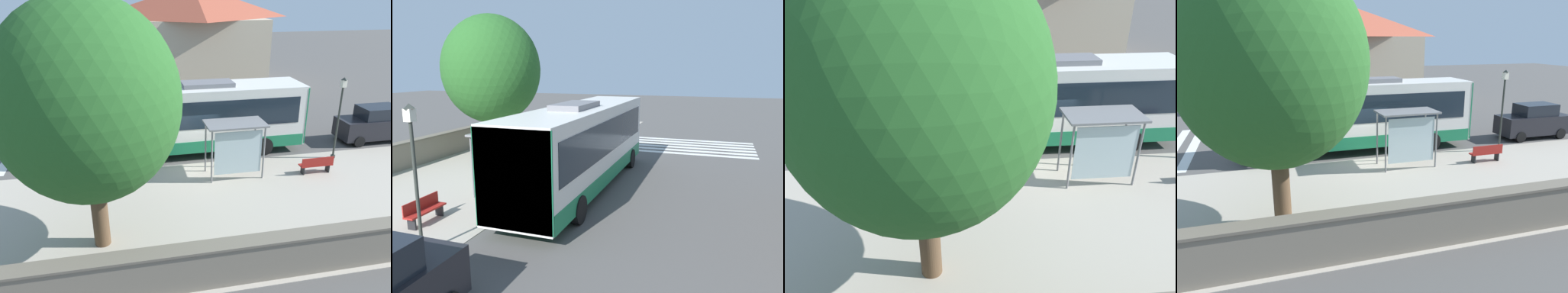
% 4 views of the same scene
% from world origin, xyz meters
% --- Properties ---
extents(ground_plane, '(120.00, 120.00, 0.00)m').
position_xyz_m(ground_plane, '(0.00, 0.00, 0.00)').
color(ground_plane, '#514F4C').
rests_on(ground_plane, ground).
extents(sidewalk_plaza, '(9.00, 44.00, 0.02)m').
position_xyz_m(sidewalk_plaza, '(-4.50, 0.00, 0.01)').
color(sidewalk_plaza, '#ADA393').
rests_on(sidewalk_plaza, ground).
extents(crosswalk_stripes, '(9.00, 5.25, 0.01)m').
position_xyz_m(crosswalk_stripes, '(5.00, 10.96, 0.00)').
color(crosswalk_stripes, silver).
rests_on(crosswalk_stripes, ground).
extents(bus, '(2.66, 12.14, 3.87)m').
position_xyz_m(bus, '(1.57, -0.10, 1.99)').
color(bus, silver).
rests_on(bus, ground).
extents(bus_shelter, '(1.55, 2.77, 2.65)m').
position_xyz_m(bus_shelter, '(-1.75, -1.57, 2.15)').
color(bus_shelter, slate).
rests_on(bus_shelter, ground).
extents(pedestrian, '(0.34, 0.22, 1.68)m').
position_xyz_m(pedestrian, '(-0.01, 4.65, 0.99)').
color(pedestrian, '#2D3347').
rests_on(pedestrian, ground).
extents(shade_tree, '(5.75, 5.75, 8.33)m').
position_xyz_m(shade_tree, '(-5.82, 4.50, 5.15)').
color(shade_tree, brown).
rests_on(shade_tree, ground).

